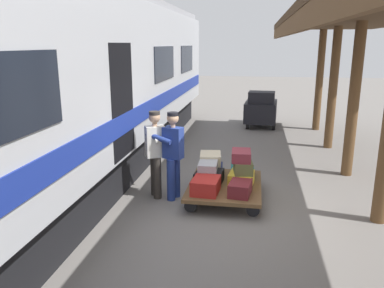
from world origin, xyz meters
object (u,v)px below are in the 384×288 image
Objects in this scene: suitcase_olive_duffel at (243,167)px; train_car at (43,93)px; suitcase_teal_softside at (242,171)px; suitcase_cream_canvas at (210,159)px; suitcase_red_plastic at (206,186)px; suitcase_navy_fabric at (212,170)px; porter_in_overalls at (172,153)px; porter_by_door at (156,151)px; suitcase_maroon_trunk at (240,188)px; baggage_tug at (261,109)px; suitcase_black_hardshell at (209,177)px; suitcase_yellow_case at (241,179)px; suitcase_burgundy_valise at (241,156)px; suitcase_gray_aluminum at (208,166)px; luggage_cart at (225,186)px.

train_car is at bearing 9.14° from suitcase_olive_duffel.
suitcase_cream_canvas is (0.66, 0.00, 0.22)m from suitcase_teal_softside.
suitcase_red_plastic is 1.00× the size of suitcase_navy_fabric.
suitcase_cream_canvas is 0.32× the size of porter_in_overalls.
porter_by_door is at bearing -21.81° from suitcase_red_plastic.
train_car is 33.87× the size of suitcase_maroon_trunk.
suitcase_maroon_trunk is 0.31× the size of baggage_tug.
suitcase_yellow_case reaches higher than suitcase_black_hardshell.
suitcase_navy_fabric is 1.07× the size of suitcase_cream_canvas.
suitcase_black_hardshell is at bearing 39.23° from suitcase_teal_softside.
suitcase_black_hardshell is at bearing 81.54° from baggage_tug.
suitcase_cream_canvas is 0.84m from suitcase_burgundy_valise.
porter_in_overalls is (0.69, 0.66, 0.53)m from suitcase_navy_fabric.
train_car is at bearing 20.17° from suitcase_navy_fabric.
suitcase_teal_softside is at bearing -144.09° from suitcase_gray_aluminum.
suitcase_red_plastic is 0.85m from suitcase_olive_duffel.
porter_in_overalls reaches higher than luggage_cart.
luggage_cart is at bearing 121.48° from suitcase_navy_fabric.
porter_in_overalls reaches higher than suitcase_red_plastic.
suitcase_maroon_trunk is 0.32× the size of porter_by_door.
baggage_tug reaches higher than suitcase_red_plastic.
suitcase_gray_aluminum is 0.31× the size of porter_in_overalls.
porter_in_overalls is (1.32, 0.66, 0.52)m from suitcase_teal_softside.
luggage_cart is at bearing 0.00° from suitcase_yellow_case.
suitcase_olive_duffel is 0.28× the size of porter_in_overalls.
suitcase_yellow_case is at bearing -6.84° from suitcase_olive_duffel.
suitcase_maroon_trunk reaches higher than suitcase_teal_softside.
train_car is 33.99× the size of suitcase_black_hardshell.
luggage_cart is 3.39× the size of suitcase_maroon_trunk.
suitcase_black_hardshell is (0.31, -0.00, 0.16)m from luggage_cart.
porter_in_overalls is (0.69, 0.15, 0.50)m from suitcase_black_hardshell.
suitcase_cream_canvas is at bearing 80.57° from baggage_tug.
suitcase_gray_aluminum is at bearing 86.48° from suitcase_navy_fabric.
suitcase_navy_fabric is 0.23m from suitcase_cream_canvas.
suitcase_burgundy_valise is at bearing -175.53° from porter_by_door.
train_car is 3.45m from suitcase_black_hardshell.
suitcase_gray_aluminum is (0.03, -0.04, 0.21)m from suitcase_black_hardshell.
porter_by_door is 7.42m from baggage_tug.
suitcase_yellow_case reaches higher than luggage_cart.
suitcase_gray_aluminum reaches higher than suitcase_teal_softside.
porter_in_overalls is (0.69, -0.36, 0.49)m from suitcase_red_plastic.
suitcase_red_plastic is at bearing -178.52° from train_car.
suitcase_cream_canvas is (0.01, -0.47, -0.00)m from suitcase_gray_aluminum.
suitcase_navy_fabric is 0.34× the size of porter_by_door.
baggage_tug is (-4.02, -7.60, -1.43)m from train_car.
suitcase_red_plastic is 1.20m from porter_by_door.
suitcase_burgundy_valise is at bearing -138.55° from suitcase_red_plastic.
suitcase_gray_aluminum is at bearing -0.96° from suitcase_burgundy_valise.
train_car is 3.96m from suitcase_maroon_trunk.
suitcase_yellow_case is 1.72m from porter_by_door.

